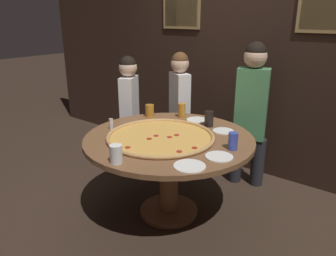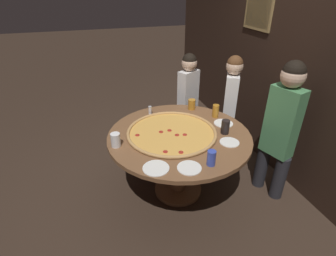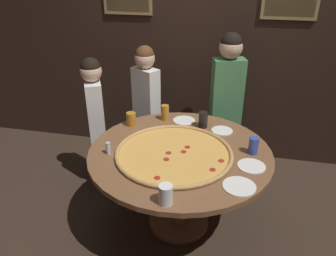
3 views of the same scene
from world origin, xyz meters
TOP-DOWN VIEW (x-y plane):
  - ground_plane at (0.00, 0.00)m, footprint 24.00×24.00m
  - back_wall at (0.00, 1.31)m, footprint 6.40×0.08m
  - dining_table at (0.00, 0.00)m, footprint 1.43×1.43m
  - giant_pizza at (-0.03, -0.07)m, footprint 0.90×0.90m
  - drink_cup_by_shaker at (-0.51, 0.34)m, footprint 0.09×0.09m
  - drink_cup_far_right at (-0.24, 0.51)m, footprint 0.07×0.07m
  - drink_cup_far_left at (0.03, -0.63)m, footprint 0.09×0.09m
  - drink_cup_near_left at (0.55, 0.08)m, footprint 0.07×0.07m
  - drink_cup_beside_pizza at (0.12, 0.44)m, footprint 0.08×0.08m
  - white_plate_near_front at (0.54, -0.11)m, footprint 0.20×0.20m
  - white_plate_far_back at (0.30, 0.40)m, footprint 0.18×0.18m
  - white_plate_right_side at (-0.06, 0.52)m, footprint 0.20×0.20m
  - white_plate_beside_cup at (0.46, -0.37)m, footprint 0.22×0.22m
  - condiment_shaker at (-0.52, -0.16)m, footprint 0.04×0.04m
  - diner_centre_back at (0.30, 0.96)m, footprint 0.39×0.25m
  - diner_far_left at (-0.52, 0.86)m, footprint 0.35×0.28m
  - diner_side_right at (-0.90, 0.45)m, footprint 0.25×0.34m

SIDE VIEW (x-z plane):
  - ground_plane at x=0.00m, z-range 0.00..0.00m
  - dining_table at x=0.00m, z-range 0.22..0.96m
  - diner_side_right at x=-0.90m, z-range 0.09..1.39m
  - white_plate_near_front at x=0.54m, z-range 0.74..0.75m
  - white_plate_far_back at x=0.30m, z-range 0.74..0.75m
  - white_plate_right_side at x=-0.06m, z-range 0.74..0.75m
  - white_plate_beside_cup at x=0.46m, z-range 0.74..0.75m
  - giant_pizza at x=-0.03m, z-range 0.74..0.77m
  - diner_far_left at x=-0.52m, z-range 0.09..1.42m
  - condiment_shaker at x=-0.52m, z-range 0.74..0.84m
  - drink_cup_by_shaker at x=-0.51m, z-range 0.74..0.86m
  - drink_cup_far_left at x=0.03m, z-range 0.74..0.87m
  - drink_cup_near_left at x=0.55m, z-range 0.74..0.87m
  - drink_cup_beside_pizza at x=0.12m, z-range 0.74..0.88m
  - drink_cup_far_right at x=-0.24m, z-range 0.74..0.88m
  - diner_centre_back at x=0.30m, z-range 0.10..1.57m
  - back_wall at x=0.00m, z-range 0.00..2.60m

